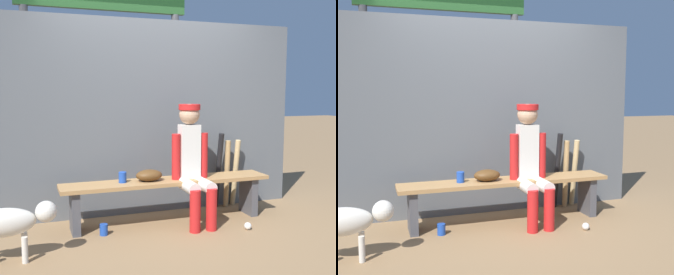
{
  "view_description": "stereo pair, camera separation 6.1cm",
  "coord_description": "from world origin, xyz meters",
  "views": [
    {
      "loc": [
        -1.42,
        -4.02,
        1.41
      ],
      "look_at": [
        0.0,
        0.0,
        0.92
      ],
      "focal_mm": 43.76,
      "sensor_mm": 36.0,
      "label": 1
    },
    {
      "loc": [
        -1.37,
        -4.04,
        1.41
      ],
      "look_at": [
        0.0,
        0.0,
        0.92
      ],
      "focal_mm": 43.76,
      "sensor_mm": 36.0,
      "label": 2
    }
  ],
  "objects": [
    {
      "name": "chainlink_fence",
      "position": [
        0.0,
        0.44,
        1.1
      ],
      "size": [
        3.48,
        0.03,
        2.2
      ],
      "primitive_type": "cube",
      "color": "#595E63",
      "rests_on": "ground_plane"
    },
    {
      "name": "ground_plane",
      "position": [
        0.0,
        0.0,
        0.0
      ],
      "size": [
        30.0,
        30.0,
        0.0
      ],
      "primitive_type": "plane",
      "color": "olive"
    },
    {
      "name": "player_seated",
      "position": [
        0.24,
        -0.11,
        0.69
      ],
      "size": [
        0.41,
        0.55,
        1.27
      ],
      "color": "silver",
      "rests_on": "ground_plane"
    },
    {
      "name": "bat_wood_tan",
      "position": [
        0.87,
        0.32,
        0.41
      ],
      "size": [
        0.09,
        0.13,
        0.82
      ],
      "primitive_type": "cylinder",
      "rotation": [
        0.07,
        0.0,
        -0.2
      ],
      "color": "tan",
      "rests_on": "ground_plane"
    },
    {
      "name": "cup_on_bench",
      "position": [
        -0.49,
        0.02,
        0.52
      ],
      "size": [
        0.08,
        0.08,
        0.11
      ],
      "primitive_type": "cylinder",
      "color": "#1E47AD",
      "rests_on": "dugout_bench"
    },
    {
      "name": "dog",
      "position": [
        -1.56,
        -0.53,
        0.34
      ],
      "size": [
        0.84,
        0.2,
        0.49
      ],
      "color": "beige",
      "rests_on": "ground_plane"
    },
    {
      "name": "dugout_bench",
      "position": [
        0.0,
        0.0,
        0.36
      ],
      "size": [
        2.26,
        0.36,
        0.47
      ],
      "color": "#AD7F4C",
      "rests_on": "ground_plane"
    },
    {
      "name": "baseball_glove",
      "position": [
        -0.21,
        0.0,
        0.53
      ],
      "size": [
        0.28,
        0.2,
        0.12
      ],
      "primitive_type": "ellipsoid",
      "color": "#593819",
      "rests_on": "dugout_bench"
    },
    {
      "name": "baseball",
      "position": [
        0.69,
        -0.49,
        0.04
      ],
      "size": [
        0.07,
        0.07,
        0.07
      ],
      "primitive_type": "sphere",
      "color": "white",
      "rests_on": "ground_plane"
    },
    {
      "name": "bat_wood_natural",
      "position": [
        1.0,
        0.35,
        0.41
      ],
      "size": [
        0.08,
        0.17,
        0.82
      ],
      "primitive_type": "cylinder",
      "rotation": [
        0.12,
        0.0,
        0.09
      ],
      "color": "tan",
      "rests_on": "ground_plane"
    },
    {
      "name": "cup_on_ground",
      "position": [
        -0.72,
        -0.16,
        0.06
      ],
      "size": [
        0.08,
        0.08,
        0.11
      ],
      "primitive_type": "cylinder",
      "color": "#1E47AD",
      "rests_on": "ground_plane"
    },
    {
      "name": "bat_aluminum_black",
      "position": [
        0.75,
        0.32,
        0.46
      ],
      "size": [
        0.08,
        0.2,
        0.91
      ],
      "primitive_type": "cylinder",
      "rotation": [
        0.14,
        0.0,
        0.07
      ],
      "color": "black",
      "rests_on": "ground_plane"
    },
    {
      "name": "scoreboard",
      "position": [
        -0.37,
        1.2,
        2.52
      ],
      "size": [
        2.41,
        0.27,
        3.55
      ],
      "color": "#3F3F42",
      "rests_on": "ground_plane"
    }
  ]
}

